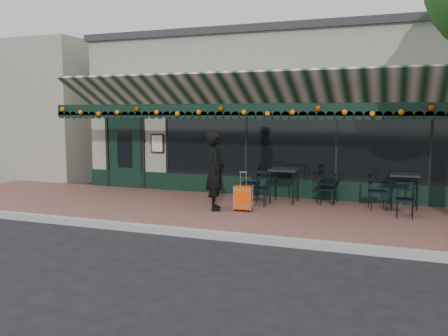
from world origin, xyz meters
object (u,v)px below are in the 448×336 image
(woman, at_px, (215,171))
(suitcase, at_px, (243,198))
(chair_a_left, at_px, (328,189))
(chair_b_front, at_px, (258,188))
(cafe_table_b, at_px, (285,172))
(cafe_table_a, at_px, (405,177))
(chair_a_front, at_px, (405,200))
(chair_b_left, at_px, (251,184))
(chair_b_right, at_px, (328,183))
(chair_a_right, at_px, (378,192))

(woman, relative_size, suitcase, 2.01)
(chair_a_left, height_order, chair_b_front, chair_b_front)
(cafe_table_b, bearing_deg, suitcase, -114.60)
(cafe_table_a, xyz_separation_m, chair_a_front, (0.01, -1.05, -0.35))
(chair_b_left, relative_size, chair_b_right, 0.92)
(cafe_table_b, bearing_deg, woman, -131.52)
(suitcase, distance_m, chair_b_front, 0.75)
(chair_a_front, relative_size, chair_b_right, 0.78)
(suitcase, relative_size, chair_a_left, 1.19)
(chair_b_left, bearing_deg, chair_b_right, 96.37)
(chair_b_right, bearing_deg, cafe_table_a, -85.09)
(woman, height_order, chair_b_left, woman)
(cafe_table_b, xyz_separation_m, chair_b_right, (1.02, 0.32, -0.28))
(suitcase, bearing_deg, cafe_table_b, 61.02)
(suitcase, bearing_deg, cafe_table_a, 21.05)
(cafe_table_b, xyz_separation_m, chair_b_left, (-0.85, -0.11, -0.32))
(suitcase, height_order, chair_b_front, suitcase)
(woman, relative_size, cafe_table_b, 2.13)
(chair_a_right, xyz_separation_m, chair_b_front, (-2.73, -0.54, 0.01))
(cafe_table_b, relative_size, chair_a_left, 1.12)
(chair_a_right, bearing_deg, chair_b_right, 57.10)
(cafe_table_a, height_order, chair_a_left, cafe_table_a)
(suitcase, height_order, chair_a_right, suitcase)
(cafe_table_a, bearing_deg, suitcase, -154.57)
(chair_b_right, bearing_deg, chair_a_front, -114.78)
(cafe_table_a, height_order, cafe_table_b, cafe_table_b)
(woman, bearing_deg, chair_a_left, -81.00)
(chair_b_left, xyz_separation_m, chair_b_right, (1.87, 0.44, 0.04))
(chair_a_right, bearing_deg, chair_a_left, 68.18)
(chair_a_left, relative_size, chair_a_right, 0.91)
(suitcase, height_order, chair_b_left, suitcase)
(cafe_table_a, distance_m, chair_b_right, 1.81)
(chair_a_left, height_order, chair_a_right, chair_a_right)
(chair_b_right, distance_m, chair_b_front, 1.80)
(cafe_table_b, height_order, chair_a_left, cafe_table_b)
(suitcase, bearing_deg, chair_b_right, 41.54)
(woman, xyz_separation_m, cafe_table_a, (4.09, 1.71, -0.17))
(cafe_table_b, bearing_deg, cafe_table_a, 5.18)
(woman, relative_size, chair_b_left, 2.04)
(suitcase, height_order, chair_a_left, suitcase)
(chair_b_right, bearing_deg, chair_a_left, -163.50)
(chair_b_left, bearing_deg, chair_a_left, 88.53)
(chair_a_front, bearing_deg, chair_a_left, 151.89)
(chair_b_left, distance_m, chair_b_right, 1.92)
(cafe_table_a, bearing_deg, chair_b_left, -174.24)
(chair_a_right, relative_size, chair_b_front, 0.98)
(chair_a_front, relative_size, chair_b_left, 0.86)
(chair_a_front, bearing_deg, chair_b_left, 167.49)
(woman, height_order, suitcase, woman)
(woman, height_order, chair_a_front, woman)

